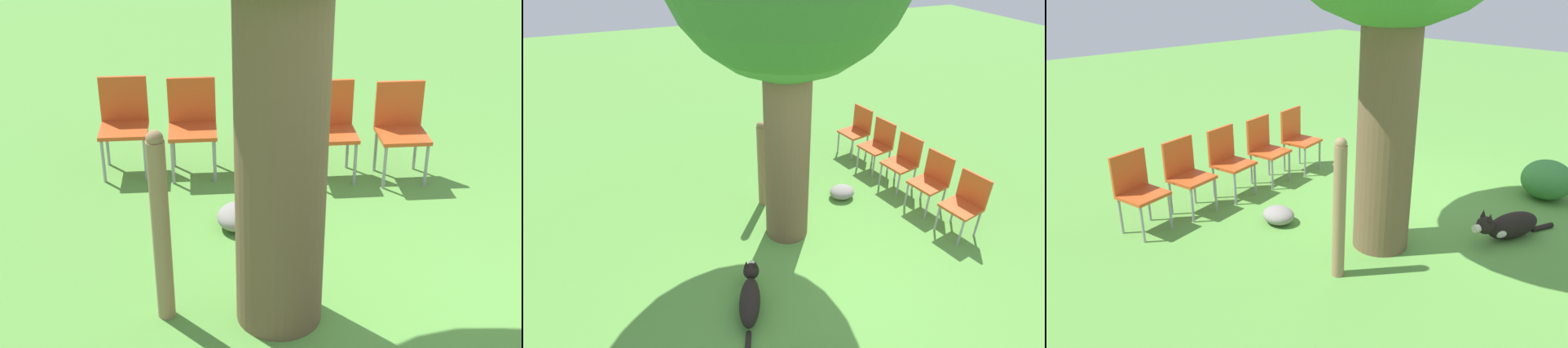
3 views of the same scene
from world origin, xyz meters
The scene contains 8 objects.
ground_plane centered at (0.00, 0.00, 0.00)m, with size 30.00×30.00×0.00m, color #56933D.
fence_post centered at (-0.29, 1.59, 0.69)m, with size 0.12×0.12×1.37m.
red_chair_0 centered at (2.04, -0.05, 0.51)m, with size 0.50×0.52×0.88m.
red_chair_1 centered at (1.99, 0.59, 0.51)m, with size 0.50×0.52×0.88m.
red_chair_2 centered at (1.95, 1.22, 0.51)m, with size 0.50×0.52×0.88m.
red_chair_3 centered at (1.90, 1.86, 0.51)m, with size 0.50×0.52×0.88m.
red_chair_4 centered at (1.86, 2.49, 0.51)m, with size 0.50×0.52×0.88m.
garden_rock centered at (0.92, 1.29, 0.09)m, with size 0.39×0.34×0.19m.
Camera 1 is at (-4.16, 0.48, 3.09)m, focal length 50.00 mm.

